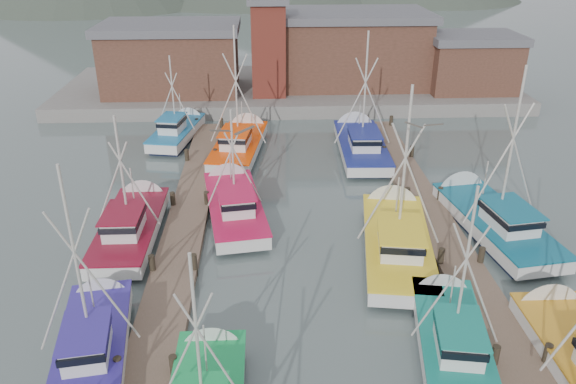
{
  "coord_description": "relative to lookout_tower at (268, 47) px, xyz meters",
  "views": [
    {
      "loc": [
        -2.51,
        -18.02,
        15.33
      ],
      "look_at": [
        -1.32,
        8.8,
        2.6
      ],
      "focal_mm": 35.0,
      "sensor_mm": 36.0,
      "label": 1
    }
  ],
  "objects": [
    {
      "name": "boat_13",
      "position": [
        6.62,
        -12.0,
        -4.87
      ],
      "size": [
        4.06,
        10.28,
        9.98
      ],
      "rotation": [
        0.0,
        0.0,
        -0.03
      ],
      "color": "black",
      "rests_on": "ground"
    },
    {
      "name": "boat_8",
      "position": [
        -2.38,
        -21.61,
        -4.88
      ],
      "size": [
        4.22,
        9.63,
        7.41
      ],
      "rotation": [
        0.0,
        0.0,
        0.15
      ],
      "color": "black",
      "rests_on": "ground"
    },
    {
      "name": "shed_center",
      "position": [
        8.0,
        4.0,
        -0.86
      ],
      "size": [
        14.84,
        9.54,
        6.9
      ],
      "color": "brown",
      "rests_on": "quay"
    },
    {
      "name": "lookout_tower",
      "position": [
        0.0,
        0.0,
        0.0
      ],
      "size": [
        3.6,
        3.6,
        8.5
      ],
      "color": "maroon",
      "rests_on": "quay"
    },
    {
      "name": "boat_12",
      "position": [
        -2.32,
        -11.49,
        -4.87
      ],
      "size": [
        4.35,
        10.04,
        10.24
      ],
      "rotation": [
        0.0,
        0.0,
        -0.14
      ],
      "color": "black",
      "rests_on": "ground"
    },
    {
      "name": "shed_right",
      "position": [
        19.0,
        1.0,
        -1.71
      ],
      "size": [
        8.48,
        6.36,
        5.2
      ],
      "color": "brown",
      "rests_on": "quay"
    },
    {
      "name": "quay",
      "position": [
        2.0,
        4.0,
        -4.95
      ],
      "size": [
        44.0,
        16.0,
        1.2
      ],
      "primitive_type": "cube",
      "color": "gray",
      "rests_on": "ground"
    },
    {
      "name": "boat_6",
      "position": [
        -7.31,
        -33.33,
        -4.87
      ],
      "size": [
        3.64,
        8.41,
        9.01
      ],
      "rotation": [
        0.0,
        0.0,
        0.15
      ],
      "color": "black",
      "rests_on": "ground"
    },
    {
      "name": "dock_right",
      "position": [
        9.0,
        -28.96,
        -5.34
      ],
      "size": [
        2.3,
        46.0,
        1.5
      ],
      "color": "brown",
      "rests_on": "ground"
    },
    {
      "name": "boat_11",
      "position": [
        11.91,
        -24.1,
        -4.86
      ],
      "size": [
        4.55,
        10.34,
        10.31
      ],
      "rotation": [
        0.0,
        0.0,
        0.15
      ],
      "color": "black",
      "rests_on": "ground"
    },
    {
      "name": "boat_10",
      "position": [
        -7.77,
        -23.89,
        -4.87
      ],
      "size": [
        3.33,
        9.17,
        7.86
      ],
      "rotation": [
        0.0,
        0.0,
        -0.0
      ],
      "color": "black",
      "rests_on": "ground"
    },
    {
      "name": "gull_far",
      "position": [
        5.84,
        -29.96,
        2.61
      ],
      "size": [
        1.53,
        0.66,
        0.24
      ],
      "rotation": [
        0.0,
        0.0,
        -0.45
      ],
      "color": "gray",
      "rests_on": "ground"
    },
    {
      "name": "boat_9",
      "position": [
        6.21,
        -26.05,
        -4.87
      ],
      "size": [
        4.64,
        10.63,
        9.96
      ],
      "rotation": [
        0.0,
        0.0,
        -0.15
      ],
      "color": "black",
      "rests_on": "ground"
    },
    {
      "name": "boat_14",
      "position": [
        -7.31,
        -8.37,
        -4.87
      ],
      "size": [
        3.88,
        8.49,
        7.36
      ],
      "rotation": [
        0.0,
        0.0,
        -0.18
      ],
      "color": "black",
      "rests_on": "ground"
    },
    {
      "name": "boat_5",
      "position": [
        6.7,
        -33.7,
        -4.87
      ],
      "size": [
        3.76,
        8.47,
        8.13
      ],
      "rotation": [
        0.0,
        0.0,
        -0.16
      ],
      "color": "black",
      "rests_on": "ground"
    },
    {
      "name": "gull_near",
      "position": [
        -1.57,
        -33.41,
        3.68
      ],
      "size": [
        1.5,
        0.66,
        0.24
      ],
      "rotation": [
        0.0,
        0.0,
        0.56
      ],
      "color": "gray",
      "rests_on": "ground"
    },
    {
      "name": "dock_left",
      "position": [
        -5.0,
        -28.96,
        -5.34
      ],
      "size": [
        2.3,
        46.0,
        1.5
      ],
      "color": "brown",
      "rests_on": "ground"
    },
    {
      "name": "shed_left",
      "position": [
        -9.0,
        2.0,
        -1.21
      ],
      "size": [
        12.72,
        8.48,
        6.2
      ],
      "color": "brown",
      "rests_on": "quay"
    },
    {
      "name": "ground",
      "position": [
        2.0,
        -33.0,
        -5.55
      ],
      "size": [
        260.0,
        260.0,
        0.0
      ],
      "primitive_type": "plane",
      "color": "#4F5F5E",
      "rests_on": "ground"
    }
  ]
}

